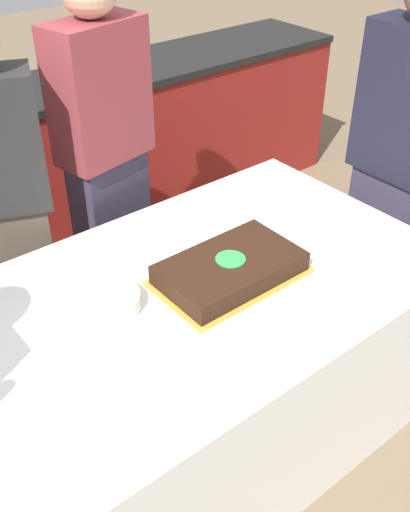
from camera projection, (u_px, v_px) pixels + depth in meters
name	position (u px, v px, depth m)	size (l,w,h in m)	color
ground_plane	(190.00, 432.00, 2.42)	(14.00, 14.00, 0.00)	#7A664C
back_counter	(5.00, 184.00, 3.18)	(4.40, 0.58, 0.92)	maroon
dining_table	(189.00, 367.00, 2.21)	(1.83, 1.05, 0.74)	white
cake	(230.00, 268.00, 2.03)	(0.52, 0.32, 0.08)	gold
plate_stack	(106.00, 302.00, 1.90)	(0.22, 0.22, 0.05)	white
side_plate_near_cake	(184.00, 240.00, 2.23)	(0.18, 0.18, 0.00)	white
utensil_pile	(241.00, 377.00, 1.66)	(0.16, 0.11, 0.02)	white
person_cutting_cake	(107.00, 164.00, 2.48)	(0.41, 0.27, 1.65)	#383347
person_seated_right	(401.00, 162.00, 2.51)	(0.22, 0.42, 1.64)	#383347
person_standing_back	(5.00, 210.00, 2.28)	(0.41, 0.32, 1.55)	#4C4238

